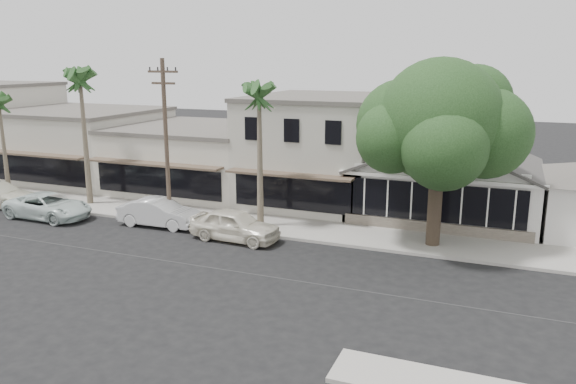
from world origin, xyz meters
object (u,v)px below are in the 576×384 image
at_px(car_0, 235,225).
at_px(car_1, 159,213).
at_px(shade_tree, 439,124).
at_px(utility_pole, 166,138).
at_px(car_2, 48,206).

relative_size(car_0, car_1, 1.02).
bearing_deg(car_1, shade_tree, -83.09).
distance_m(utility_pole, car_2, 8.33).
height_order(utility_pole, shade_tree, shade_tree).
bearing_deg(car_0, car_2, 95.26).
relative_size(car_0, car_2, 0.90).
distance_m(utility_pole, car_1, 4.10).
relative_size(utility_pole, car_1, 1.97).
bearing_deg(utility_pole, shade_tree, 6.30).
xyz_separation_m(utility_pole, shade_tree, (14.10, 1.56, 1.18)).
distance_m(car_0, shade_tree, 11.07).
height_order(car_1, car_2, car_1).
bearing_deg(car_1, car_0, -99.56).
xyz_separation_m(car_2, shade_tree, (21.16, 3.26, 5.24)).
relative_size(car_1, car_2, 0.88).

